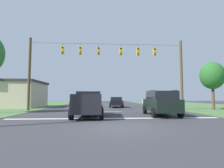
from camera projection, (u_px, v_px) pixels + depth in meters
name	position (u px, v px, depth m)	size (l,w,h in m)	color
ground_plane	(120.00, 127.00, 9.00)	(120.00, 120.00, 0.00)	#333338
shoulder_grass_right	(222.00, 108.00, 24.94)	(16.00, 80.00, 0.03)	#476B3A
stop_bar_stripe	(115.00, 118.00, 12.64)	(15.14, 0.45, 0.01)	white
lane_dash_0	(110.00, 112.00, 18.62)	(0.15, 2.50, 0.01)	white
lane_dash_1	(108.00, 108.00, 24.75)	(0.15, 2.50, 0.01)	white
lane_dash_2	(106.00, 105.00, 33.10)	(0.15, 2.50, 0.01)	white
lane_dash_3	(105.00, 104.00, 39.68)	(0.15, 2.50, 0.01)	white
overhead_signal_span	(108.00, 69.00, 20.87)	(18.09, 0.31, 8.34)	brown
pickup_truck	(88.00, 104.00, 13.85)	(2.31, 5.41, 1.95)	black
suv_black	(161.00, 103.00, 14.61)	(2.38, 4.88, 2.05)	black
distant_car_crossing_white	(153.00, 101.00, 36.12)	(4.40, 2.23, 1.52)	silver
distant_car_oncoming	(116.00, 102.00, 26.58)	(2.19, 4.38, 1.52)	black
tree_roadside_far_right	(212.00, 76.00, 21.32)	(2.81, 2.81, 5.71)	brown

